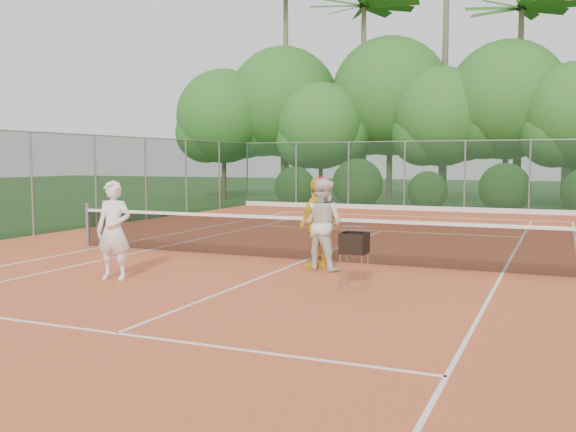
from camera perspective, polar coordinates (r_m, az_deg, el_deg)
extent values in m
plane|color=#1F4418|center=(14.00, 1.48, -4.08)|extent=(120.00, 120.00, 0.00)
cube|color=#CC592F|center=(14.00, 1.48, -4.04)|extent=(18.00, 36.00, 0.02)
cylinder|color=gray|center=(17.03, -17.40, -0.75)|extent=(0.10, 0.10, 1.10)
cube|color=black|center=(13.93, 1.48, -2.13)|extent=(11.87, 0.03, 0.86)
cube|color=white|center=(13.88, 1.48, -0.22)|extent=(11.87, 0.04, 0.07)
imported|color=white|center=(12.16, -15.23, -1.23)|extent=(0.74, 0.56, 1.81)
imported|color=white|center=(12.78, 3.07, -0.75)|extent=(1.01, 0.86, 1.82)
ellipsoid|color=red|center=(12.72, 3.09, 3.16)|extent=(0.22, 0.22, 0.14)
imported|color=yellow|center=(12.89, 2.74, -0.66)|extent=(0.79, 1.17, 1.84)
cylinder|color=gray|center=(10.90, 4.64, -4.98)|extent=(0.02, 0.02, 0.61)
cylinder|color=gray|center=(11.14, 7.10, -4.78)|extent=(0.02, 0.02, 0.61)
cube|color=black|center=(10.94, 5.91, -2.39)|extent=(0.42, 0.42, 0.35)
sphere|color=#B6D631|center=(25.82, 6.27, 0.18)|extent=(0.07, 0.07, 0.07)
sphere|color=yellow|center=(25.53, 14.81, -0.01)|extent=(0.07, 0.07, 0.07)
sphere|color=#A9C82E|center=(23.38, 11.41, -0.39)|extent=(0.07, 0.07, 0.07)
cube|color=white|center=(25.34, 11.51, -0.05)|extent=(11.03, 0.06, 0.01)
cube|color=white|center=(16.80, -16.19, -2.67)|extent=(0.06, 23.77, 0.01)
cube|color=white|center=(15.97, -12.37, -2.98)|extent=(0.06, 23.77, 0.01)
cube|color=white|center=(13.06, 18.52, -4.89)|extent=(0.06, 23.77, 0.01)
cube|color=white|center=(20.03, 8.30, -1.32)|extent=(8.23, 0.06, 0.01)
cube|color=white|center=(8.52, -14.99, -10.04)|extent=(8.23, 0.06, 0.01)
cube|color=white|center=(14.00, 1.48, -3.98)|extent=(0.06, 12.80, 0.01)
cube|color=#19381E|center=(28.32, 12.86, 3.48)|extent=(18.00, 0.02, 3.00)
cylinder|color=gray|center=(31.23, -3.64, 3.73)|extent=(0.07, 0.07, 3.00)
cylinder|color=gray|center=(31.23, -3.64, 3.73)|extent=(0.07, 0.07, 3.00)
cylinder|color=brown|center=(36.40, -5.71, 4.45)|extent=(0.26, 0.26, 3.75)
sphere|color=#2A5F1F|center=(36.48, -5.75, 8.81)|extent=(5.25, 5.25, 5.25)
cylinder|color=brown|center=(36.41, -0.42, 4.99)|extent=(0.30, 0.30, 4.40)
sphere|color=#2A5F1F|center=(36.55, -0.42, 10.10)|extent=(6.16, 6.16, 6.16)
cylinder|color=brown|center=(33.43, 2.92, 3.95)|extent=(0.22, 0.22, 3.20)
sphere|color=#2A5F1F|center=(33.47, 2.94, 8.01)|extent=(4.48, 4.48, 4.48)
cylinder|color=brown|center=(34.92, 9.00, 5.01)|extent=(0.31, 0.31, 4.50)
sphere|color=#2A5F1F|center=(35.08, 9.08, 10.45)|extent=(6.30, 6.30, 6.30)
cylinder|color=brown|center=(32.83, 13.43, 4.06)|extent=(0.24, 0.24, 3.50)
sphere|color=#2A5F1F|center=(32.89, 13.53, 8.58)|extent=(4.90, 4.90, 4.90)
cylinder|color=brown|center=(32.94, 18.76, 4.46)|extent=(0.28, 0.28, 4.10)
sphere|color=#2A5F1F|center=(33.07, 18.91, 9.72)|extent=(5.74, 5.74, 5.74)
cylinder|color=brown|center=(31.64, 23.99, 3.65)|extent=(0.23, 0.23, 3.40)
sphere|color=#2A5F1F|center=(31.70, 24.16, 8.20)|extent=(4.76, 4.76, 4.76)
cone|color=brown|center=(38.22, -0.20, 11.45)|extent=(0.44, 0.44, 13.00)
cone|color=brown|center=(35.48, 6.69, 10.29)|extent=(0.44, 0.44, 11.00)
cone|color=brown|center=(36.74, 13.79, 13.14)|extent=(0.44, 0.44, 15.00)
cone|color=brown|center=(33.52, 19.83, 9.48)|extent=(0.44, 0.44, 10.00)
sphere|color=#2A5F1F|center=(34.27, 20.08, 17.59)|extent=(0.50, 0.50, 0.50)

